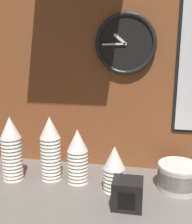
# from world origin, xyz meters

# --- Properties ---
(ground_plane) EXTENTS (1.60, 0.56, 0.04)m
(ground_plane) POSITION_xyz_m (0.00, 0.00, -0.02)
(ground_plane) COLOR slate
(wall_tiled_back) EXTENTS (1.60, 0.03, 1.05)m
(wall_tiled_back) POSITION_xyz_m (0.00, 0.27, 0.53)
(wall_tiled_back) COLOR brown
(wall_tiled_back) RESTS_ON ground_plane
(cup_stack_center_left) EXTENTS (0.09, 0.09, 0.29)m
(cup_stack_center_left) POSITION_xyz_m (-0.24, 0.06, 0.14)
(cup_stack_center_left) COLOR white
(cup_stack_center_left) RESTS_ON ground_plane
(cup_stack_left) EXTENTS (0.09, 0.09, 0.29)m
(cup_stack_left) POSITION_xyz_m (-0.41, 0.03, 0.14)
(cup_stack_left) COLOR white
(cup_stack_left) RESTS_ON ground_plane
(cup_stack_center_right) EXTENTS (0.09, 0.09, 0.19)m
(cup_stack_center_right) POSITION_xyz_m (0.05, 0.02, 0.10)
(cup_stack_center_right) COLOR white
(cup_stack_center_right) RESTS_ON ground_plane
(cup_stack_center) EXTENTS (0.09, 0.09, 0.24)m
(cup_stack_center) POSITION_xyz_m (-0.12, 0.06, 0.12)
(cup_stack_center) COLOR white
(cup_stack_center) RESTS_ON ground_plane
(bowl_stack_right) EXTENTS (0.17, 0.17, 0.11)m
(bowl_stack_right) POSITION_xyz_m (0.31, 0.08, 0.06)
(bowl_stack_right) COLOR beige
(bowl_stack_right) RESTS_ON ground_plane
(wall_clock) EXTENTS (0.27, 0.03, 0.27)m
(wall_clock) POSITION_xyz_m (0.06, 0.23, 0.59)
(wall_clock) COLOR black
(napkin_dispenser) EXTENTS (0.11, 0.10, 0.11)m
(napkin_dispenser) POSITION_xyz_m (0.11, -0.10, 0.05)
(napkin_dispenser) COLOR black
(napkin_dispenser) RESTS_ON ground_plane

